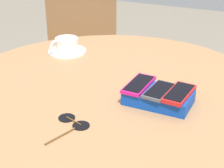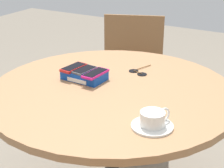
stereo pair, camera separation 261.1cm
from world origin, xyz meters
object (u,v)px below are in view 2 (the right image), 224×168
round_table (112,106)px  phone_box (84,75)px  phone_gray (84,70)px  saucer (152,126)px  sunglasses (138,72)px  phone_red (74,68)px  phone_magenta (95,73)px  chair_near_window (131,72)px  coffee_cup (153,118)px

round_table → phone_box: phone_box is taller
phone_gray → phone_box: bearing=-71.4°
phone_gray → saucer: (0.47, -0.26, -0.04)m
phone_box → sunglasses: size_ratio=1.24×
phone_box → saucer: (0.46, -0.26, -0.02)m
round_table → phone_red: (-0.23, 0.03, 0.14)m
round_table → sunglasses: size_ratio=6.86×
phone_gray → saucer: 0.54m
phone_gray → sunglasses: (0.18, 0.20, -0.04)m
phone_red → phone_magenta: bearing=-4.9°
chair_near_window → phone_magenta: bearing=-73.7°
phone_magenta → sunglasses: size_ratio=0.90×
phone_red → sunglasses: (0.24, 0.20, -0.04)m
phone_gray → phone_magenta: bearing=-11.1°
round_table → phone_gray: bearing=169.1°
phone_red → coffee_cup: coffee_cup is taller
phone_magenta → saucer: size_ratio=0.94×
phone_gray → sunglasses: size_ratio=0.81×
phone_red → phone_magenta: phone_red is taller
chair_near_window → coffee_cup: bearing=-60.0°
coffee_cup → chair_near_window: 1.36m
round_table → chair_near_window: size_ratio=1.33×
round_table → coffee_cup: bearing=-37.5°
phone_gray → coffee_cup: bearing=-29.3°
round_table → phone_red: size_ratio=7.83×
phone_magenta → sunglasses: (0.12, 0.21, -0.04)m
phone_box → chair_near_window: 0.96m
round_table → phone_magenta: bearing=169.3°
coffee_cup → chair_near_window: (-0.66, 1.14, -0.34)m
phone_gray → phone_magenta: phone_magenta is taller
round_table → chair_near_window: chair_near_window is taller
round_table → phone_gray: size_ratio=8.48×
round_table → phone_gray: phone_gray is taller
phone_gray → phone_magenta: (0.07, -0.01, 0.00)m
saucer → chair_near_window: (-0.66, 1.14, -0.30)m
phone_magenta → sunglasses: phone_magenta is taller
phone_gray → chair_near_window: size_ratio=0.16×
phone_red → coffee_cup: size_ratio=1.20×
phone_magenta → coffee_cup: coffee_cup is taller
phone_magenta → phone_box: bearing=172.9°
round_table → saucer: saucer is taller
saucer → chair_near_window: 1.35m
phone_red → chair_near_window: 0.95m
phone_gray → chair_near_window: (-0.19, 0.88, -0.34)m
phone_magenta → chair_near_window: chair_near_window is taller
chair_near_window → sunglasses: bearing=-60.9°
phone_box → coffee_cup: bearing=-28.9°
saucer → sunglasses: 0.54m
saucer → coffee_cup: coffee_cup is taller
chair_near_window → phone_gray: bearing=-77.7°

